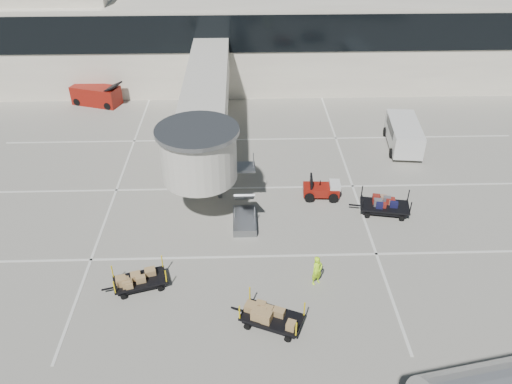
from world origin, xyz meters
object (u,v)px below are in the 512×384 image
suitcase_cart (385,206)px  ground_worker (317,271)px  box_cart_near (273,317)px  minivan (403,132)px  belt_loader (97,95)px  box_cart_far (141,278)px  baggage_tug (322,189)px

suitcase_cart → ground_worker: bearing=-119.3°
box_cart_near → minivan: size_ratio=0.66×
minivan → belt_loader: size_ratio=1.13×
box_cart_near → belt_loader: size_ratio=0.74×
box_cart_near → belt_loader: 29.91m
box_cart_far → minivan: 22.99m
box_cart_near → ground_worker: bearing=71.4°
suitcase_cart → belt_loader: bearing=152.0°
suitcase_cart → box_cart_near: 11.61m
baggage_tug → ground_worker: ground_worker is taller
box_cart_far → belt_loader: size_ratio=0.70×
box_cart_near → box_cart_far: bearing=179.9°
box_cart_far → ground_worker: ground_worker is taller
baggage_tug → box_cart_near: 11.44m
box_cart_near → minivan: bearing=80.8°
box_cart_near → box_cart_far: (-6.69, 2.86, -0.03)m
ground_worker → belt_loader: (-16.81, 23.48, -0.04)m
baggage_tug → suitcase_cart: baggage_tug is taller
suitcase_cart → ground_worker: (-5.07, -6.08, 0.34)m
baggage_tug → suitcase_cart: (3.66, -1.93, -0.03)m
belt_loader → box_cart_near: bearing=-42.5°
suitcase_cart → belt_loader: size_ratio=0.78×
box_cart_near → baggage_tug: bearing=93.3°
box_cart_far → ground_worker: (9.15, -0.11, 0.35)m
suitcase_cart → box_cart_near: suitcase_cart is taller
ground_worker → minivan: 17.05m
suitcase_cart → box_cart_far: (-14.22, -5.97, -0.01)m
baggage_tug → suitcase_cart: 4.14m
suitcase_cart → minivan: minivan is taller
minivan → belt_loader: 26.83m
baggage_tug → box_cart_near: baggage_tug is taller
belt_loader → box_cart_far: bearing=-53.0°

